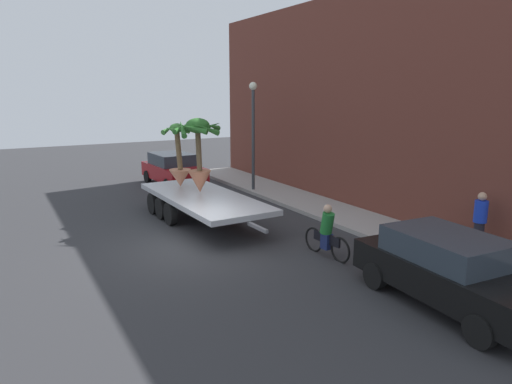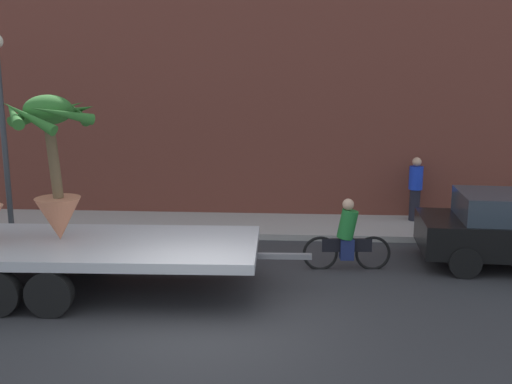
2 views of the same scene
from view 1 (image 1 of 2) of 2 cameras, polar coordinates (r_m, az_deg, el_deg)
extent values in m
plane|color=#2D2D30|center=(14.08, -7.60, -6.77)|extent=(60.00, 60.00, 0.00)
cube|color=#A39E99|center=(17.16, 11.63, -3.15)|extent=(24.00, 2.20, 0.15)
cube|color=brown|center=(17.74, 16.42, 10.40)|extent=(24.00, 1.20, 8.27)
cube|color=#B7BABF|center=(16.47, -6.52, -0.70)|extent=(6.45, 2.67, 0.18)
cylinder|color=black|center=(18.86, -5.91, -0.54)|extent=(0.81, 0.24, 0.80)
cylinder|color=black|center=(18.02, -12.57, -1.39)|extent=(0.81, 0.24, 0.80)
cylinder|color=black|center=(18.08, -4.68, -1.08)|extent=(0.81, 0.24, 0.80)
cylinder|color=black|center=(17.20, -11.60, -2.00)|extent=(0.81, 0.24, 0.80)
cylinder|color=black|center=(17.31, -3.35, -1.67)|extent=(0.81, 0.24, 0.80)
cylinder|color=black|center=(16.39, -10.53, -2.67)|extent=(0.81, 0.24, 0.80)
cube|color=slate|center=(13.35, 0.21, -4.39)|extent=(1.00, 0.13, 0.10)
cone|color=tan|center=(18.06, -9.33, 1.73)|extent=(0.84, 0.84, 0.66)
cylinder|color=brown|center=(17.97, -9.55, 5.28)|extent=(0.46, 0.20, 1.59)
ellipsoid|color=#428438|center=(17.97, -9.73, 7.80)|extent=(0.56, 0.56, 0.35)
cone|color=#428438|center=(17.67, -9.24, 7.60)|extent=(0.27, 0.72, 0.34)
cone|color=#428438|center=(18.03, -8.72, 7.70)|extent=(0.69, 0.30, 0.34)
cone|color=#428438|center=(18.24, -9.35, 7.75)|extent=(0.57, 0.59, 0.32)
cone|color=#428438|center=(18.18, -10.75, 7.63)|extent=(0.64, 0.75, 0.40)
cone|color=#428438|center=(17.77, -10.37, 7.60)|extent=(0.63, 0.44, 0.30)
cone|color=#C17251|center=(16.86, -6.95, 1.29)|extent=(0.83, 0.83, 0.80)
cylinder|color=brown|center=(16.70, -7.10, 5.37)|extent=(0.29, 0.19, 1.62)
ellipsoid|color=#2D6B28|center=(16.65, -7.21, 8.13)|extent=(0.86, 0.86, 0.53)
cone|color=#2D6B28|center=(16.19, -6.24, 7.79)|extent=(0.34, 1.10, 0.55)
cone|color=#2D6B28|center=(16.48, -5.28, 8.02)|extent=(1.02, 0.92, 0.38)
cone|color=#2D6B28|center=(16.99, -5.64, 8.06)|extent=(1.17, 0.47, 0.51)
cone|color=#2D6B28|center=(17.10, -7.34, 8.03)|extent=(0.47, 0.94, 0.47)
cone|color=#2D6B28|center=(16.98, -8.89, 7.99)|extent=(0.84, 1.11, 0.49)
cone|color=#2D6B28|center=(16.57, -9.09, 7.76)|extent=(1.10, 0.44, 0.64)
cone|color=#2D6B28|center=(16.12, -7.92, 7.82)|extent=(0.93, 0.98, 0.45)
torus|color=black|center=(12.91, 10.35, -7.06)|extent=(0.74, 0.11, 0.74)
torus|color=black|center=(13.67, 7.14, -5.84)|extent=(0.74, 0.11, 0.74)
cube|color=black|center=(13.23, 8.72, -5.70)|extent=(1.04, 0.14, 0.28)
cylinder|color=#1E702D|center=(13.10, 8.78, -3.83)|extent=(0.47, 0.37, 0.65)
sphere|color=tan|center=(12.99, 8.84, -2.05)|extent=(0.24, 0.24, 0.24)
cube|color=navy|center=(13.26, 8.71, -6.03)|extent=(0.30, 0.26, 0.44)
cube|color=black|center=(10.96, 23.03, -9.63)|extent=(4.53, 2.14, 0.70)
cube|color=#2D3842|center=(10.88, 22.44, -6.20)|extent=(2.54, 1.82, 0.56)
cylinder|color=black|center=(9.65, 25.88, -15.22)|extent=(0.65, 0.24, 0.64)
cylinder|color=black|center=(12.58, 20.64, -8.30)|extent=(0.65, 0.24, 0.64)
cylinder|color=black|center=(11.43, 14.45, -9.97)|extent=(0.65, 0.24, 0.64)
cube|color=maroon|center=(23.19, -10.11, 2.43)|extent=(4.21, 2.08, 0.70)
cube|color=#2D3842|center=(23.28, -10.36, 4.03)|extent=(2.35, 1.79, 0.56)
cylinder|color=black|center=(22.41, -6.67, 1.29)|extent=(0.65, 0.23, 0.64)
cylinder|color=black|center=(21.71, -10.85, 0.79)|extent=(0.65, 0.23, 0.64)
cylinder|color=black|center=(24.80, -9.40, 2.28)|extent=(0.65, 0.23, 0.64)
cylinder|color=black|center=(24.18, -13.23, 1.85)|extent=(0.65, 0.23, 0.64)
cylinder|color=black|center=(14.48, 25.72, -5.00)|extent=(0.28, 0.28, 0.85)
cylinder|color=#1938C6|center=(14.29, 25.99, -2.18)|extent=(0.36, 0.36, 0.62)
sphere|color=tan|center=(14.20, 26.16, -0.50)|extent=(0.24, 0.24, 0.24)
cylinder|color=#383D42|center=(21.00, -0.35, 6.37)|extent=(0.14, 0.14, 4.50)
sphere|color=#EAEACC|center=(20.88, -0.36, 12.93)|extent=(0.36, 0.36, 0.36)
camera|label=2|loc=(11.59, -49.15, 5.29)|focal=40.71mm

